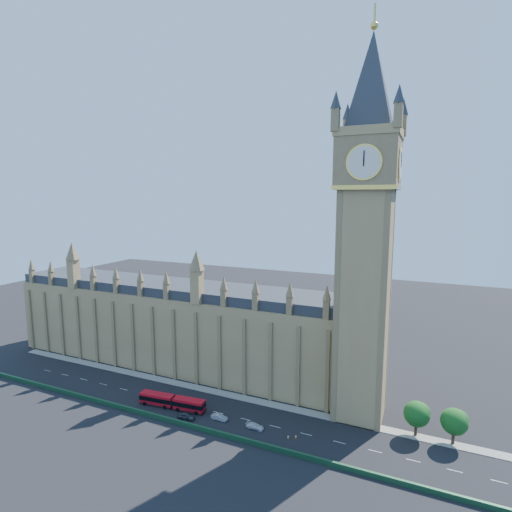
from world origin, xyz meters
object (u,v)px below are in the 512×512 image
at_px(car_grey, 186,416).
at_px(car_silver, 219,417).
at_px(car_white, 255,426).
at_px(red_bus, 172,402).

xyz_separation_m(car_grey, car_silver, (7.88, 3.10, -0.05)).
height_order(car_grey, car_white, car_grey).
bearing_deg(car_grey, car_white, -84.95).
height_order(red_bus, car_white, red_bus).
bearing_deg(car_grey, red_bus, 59.63).
bearing_deg(red_bus, car_silver, -5.82).
xyz_separation_m(red_bus, car_silver, (14.58, -0.10, -0.98)).
distance_m(car_grey, car_silver, 8.47).
height_order(car_grey, car_silver, car_grey).
bearing_deg(car_grey, car_silver, -73.40).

